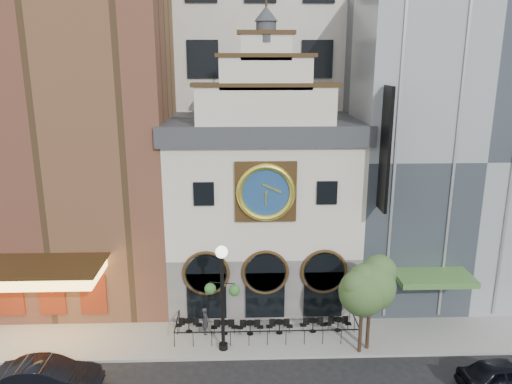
{
  "coord_description": "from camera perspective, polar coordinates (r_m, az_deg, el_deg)",
  "views": [
    {
      "loc": [
        -1.53,
        -24.09,
        16.08
      ],
      "look_at": [
        -0.49,
        6.0,
        7.97
      ],
      "focal_mm": 35.0,
      "sensor_mm": 36.0,
      "label": 1
    }
  ],
  "objects": [
    {
      "name": "bistro_4",
      "position": [
        31.14,
        6.53,
        -14.82
      ],
      "size": [
        1.58,
        0.68,
        0.9
      ],
      "color": "black",
      "rests_on": "sidewalk"
    },
    {
      "name": "car_left",
      "position": [
        28.2,
        -22.66,
        -18.95
      ],
      "size": [
        5.11,
        1.83,
        1.68
      ],
      "primitive_type": "imported",
      "rotation": [
        0.0,
        0.0,
        1.56
      ],
      "color": "black",
      "rests_on": "ground"
    },
    {
      "name": "tree_left",
      "position": [
        28.15,
        12.2,
        -10.73
      ],
      "size": [
        2.72,
        2.62,
        5.24
      ],
      "color": "#382619",
      "rests_on": "sidewalk"
    },
    {
      "name": "lamppost",
      "position": [
        27.77,
        -3.88,
        -10.75
      ],
      "size": [
        1.97,
        0.9,
        6.22
      ],
      "rotation": [
        0.0,
        0.0,
        -0.2
      ],
      "color": "black",
      "rests_on": "sidewalk"
    },
    {
      "name": "sidewalk",
      "position": [
        31.07,
        1.18,
        -15.94
      ],
      "size": [
        44.0,
        5.0,
        0.15
      ],
      "primitive_type": "cube",
      "color": "gray",
      "rests_on": "ground"
    },
    {
      "name": "bistro_1",
      "position": [
        30.78,
        -3.64,
        -15.13
      ],
      "size": [
        1.58,
        0.68,
        0.9
      ],
      "color": "black",
      "rests_on": "sidewalk"
    },
    {
      "name": "tree_right",
      "position": [
        28.49,
        13.08,
        -10.05
      ],
      "size": [
        2.85,
        2.75,
        5.49
      ],
      "color": "#382619",
      "rests_on": "sidewalk"
    },
    {
      "name": "bistro_0",
      "position": [
        31.18,
        -7.68,
        -14.82
      ],
      "size": [
        1.58,
        0.68,
        0.9
      ],
      "color": "black",
      "rests_on": "sidewalk"
    },
    {
      "name": "bistro_2",
      "position": [
        30.7,
        -0.68,
        -15.18
      ],
      "size": [
        1.58,
        0.68,
        0.9
      ],
      "color": "black",
      "rests_on": "sidewalk"
    },
    {
      "name": "ground",
      "position": [
        29.0,
        1.46,
        -18.61
      ],
      "size": [
        120.0,
        120.0,
        0.0
      ],
      "primitive_type": "plane",
      "color": "black",
      "rests_on": "ground"
    },
    {
      "name": "pedestrian",
      "position": [
        30.73,
        -5.79,
        -14.43
      ],
      "size": [
        0.44,
        0.63,
        1.68
      ],
      "primitive_type": "imported",
      "rotation": [
        0.0,
        0.0,
        1.63
      ],
      "color": "#222227",
      "rests_on": "sidewalk"
    },
    {
      "name": "bistro_5",
      "position": [
        31.45,
        9.36,
        -14.61
      ],
      "size": [
        1.58,
        0.68,
        0.9
      ],
      "color": "black",
      "rests_on": "sidewalk"
    },
    {
      "name": "office_tower",
      "position": [
        44.29,
        0.02,
        20.15
      ],
      "size": [
        20.0,
        16.0,
        40.0
      ],
      "primitive_type": "cube",
      "color": "#BCB8AA",
      "rests_on": "ground"
    },
    {
      "name": "bistro_3",
      "position": [
        30.82,
        2.69,
        -15.07
      ],
      "size": [
        1.58,
        0.68,
        0.9
      ],
      "color": "black",
      "rests_on": "sidewalk"
    },
    {
      "name": "clock_building",
      "position": [
        33.3,
        0.74,
        -1.31
      ],
      "size": [
        12.6,
        8.78,
        18.65
      ],
      "color": "#605E5B",
      "rests_on": "ground"
    },
    {
      "name": "theater_building",
      "position": [
        36.1,
        -20.73,
        8.59
      ],
      "size": [
        14.0,
        15.6,
        25.0
      ],
      "color": "brown",
      "rests_on": "ground"
    },
    {
      "name": "retail_building",
      "position": [
        37.51,
        20.92,
        4.97
      ],
      "size": [
        14.0,
        14.4,
        20.0
      ],
      "color": "gray",
      "rests_on": "ground"
    },
    {
      "name": "cafe_railing",
      "position": [
        30.81,
        1.18,
        -15.1
      ],
      "size": [
        10.6,
        2.6,
        0.9
      ],
      "primitive_type": null,
      "color": "black",
      "rests_on": "sidewalk"
    },
    {
      "name": "car_right",
      "position": [
        29.23,
        26.59,
        -18.24
      ],
      "size": [
        4.83,
        2.38,
        1.59
      ],
      "primitive_type": "imported",
      "rotation": [
        0.0,
        0.0,
        1.68
      ],
      "color": "black",
      "rests_on": "ground"
    }
  ]
}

